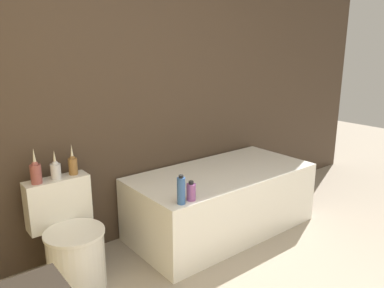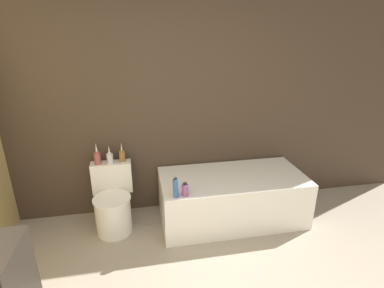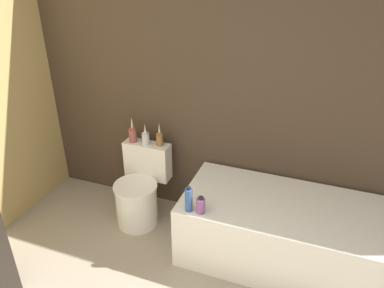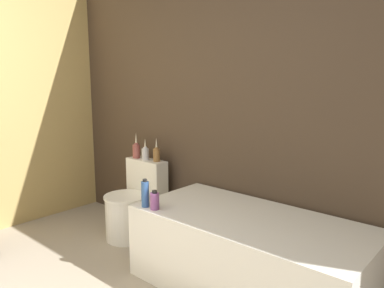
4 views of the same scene
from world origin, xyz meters
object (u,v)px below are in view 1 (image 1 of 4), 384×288
toilet (71,243)px  vase_silver (56,169)px  shampoo_bottle_tall (181,190)px  bathtub (221,200)px  vase_bronze (73,164)px  shampoo_bottle_short (191,192)px  vase_gold (36,171)px

toilet → vase_silver: (0.00, 0.18, 0.48)m
vase_silver → shampoo_bottle_tall: 0.86m
vase_silver → toilet: bearing=-90.0°
bathtub → shampoo_bottle_tall: (-0.68, -0.33, 0.37)m
bathtub → vase_silver: vase_silver is taller
toilet → vase_bronze: bearing=57.1°
vase_bronze → shampoo_bottle_tall: bearing=-49.6°
vase_bronze → shampoo_bottle_short: bearing=-44.5°
toilet → shampoo_bottle_tall: 0.82m
vase_gold → vase_silver: (0.13, -0.00, -0.01)m
shampoo_bottle_short → toilet: bearing=152.0°
bathtub → vase_silver: bearing=169.5°
vase_gold → shampoo_bottle_tall: vase_gold is taller
toilet → vase_bronze: vase_bronze is taller
bathtub → vase_bronze: vase_bronze is taller
bathtub → shampoo_bottle_tall: 0.84m
shampoo_bottle_tall → shampoo_bottle_short: size_ratio=1.49×
vase_silver → shampoo_bottle_short: size_ratio=1.46×
vase_gold → shampoo_bottle_tall: 0.97m
vase_gold → shampoo_bottle_short: vase_gold is taller
vase_gold → shampoo_bottle_short: (0.86, -0.56, -0.18)m
bathtub → vase_bronze: 1.32m
vase_silver → shampoo_bottle_tall: (0.64, -0.57, -0.13)m
vase_silver → vase_bronze: 0.13m
shampoo_bottle_short → vase_gold: bearing=146.6°
bathtub → shampoo_bottle_short: (-0.59, -0.32, 0.33)m
vase_bronze → toilet: bearing=-122.9°
toilet → vase_gold: vase_gold is taller
bathtub → shampoo_bottle_tall: size_ratio=7.74×
shampoo_bottle_short → vase_bronze: bearing=135.5°
bathtub → shampoo_bottle_tall: bearing=-154.5°
toilet → vase_gold: (-0.13, 0.18, 0.49)m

